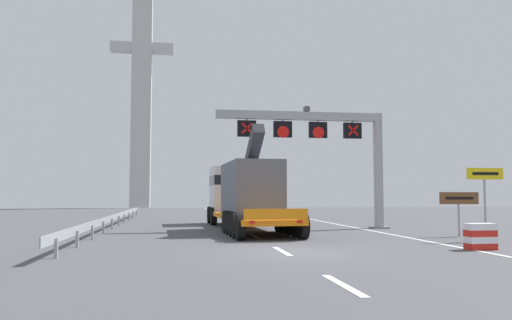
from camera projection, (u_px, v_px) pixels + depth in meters
ground at (294, 252)px, 16.48m from camera, size 112.00×112.00×0.00m
lane_markings at (224, 219)px, 38.80m from camera, size 0.20×59.95×0.01m
edge_line_right at (352, 227)px, 29.24m from camera, size 0.20×63.00×0.01m
overhead_lane_gantry at (323, 136)px, 28.15m from camera, size 9.68×0.90×6.80m
heavy_haul_truck_orange at (243, 193)px, 28.37m from camera, size 3.55×14.15×5.30m
exit_sign_yellow at (485, 185)px, 20.79m from camera, size 1.61×0.15×2.99m
tourist_info_sign_brown at (459, 202)px, 22.83m from camera, size 1.89×0.15×2.00m
crash_barrier_striped at (480, 237)px, 17.34m from camera, size 1.01×0.53×0.90m
guardrail_left at (115, 218)px, 28.92m from camera, size 0.13×31.39×0.76m
bridge_pylon_distant at (142, 76)px, 73.11m from camera, size 9.00×2.00×37.42m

